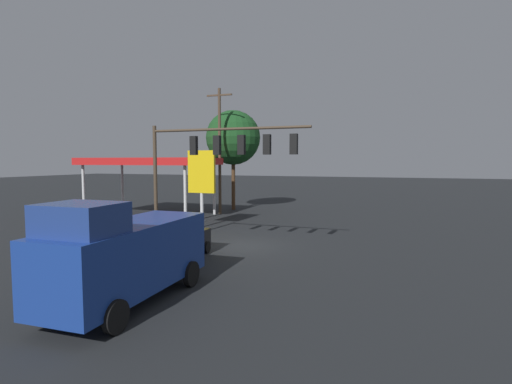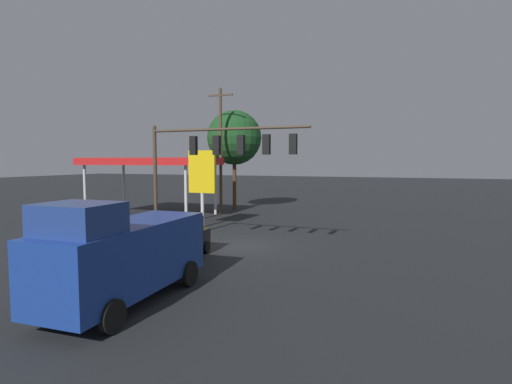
{
  "view_description": "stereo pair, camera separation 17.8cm",
  "coord_description": "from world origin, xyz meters",
  "px_view_note": "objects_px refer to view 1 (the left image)",
  "views": [
    {
      "loc": [
        -8.29,
        20.55,
        4.77
      ],
      "look_at": [
        0.0,
        -2.0,
        2.89
      ],
      "focal_mm": 28.0,
      "sensor_mm": 36.0,
      "label": 1
    },
    {
      "loc": [
        -8.46,
        20.49,
        4.77
      ],
      "look_at": [
        0.0,
        -2.0,
        2.89
      ],
      "focal_mm": 28.0,
      "sensor_mm": 36.0,
      "label": 2
    }
  ],
  "objects_px": {
    "utility_pole": "(220,149)",
    "traffic_signal_assembly": "(217,153)",
    "price_sign": "(202,175)",
    "street_tree": "(233,138)",
    "delivery_truck": "(125,254)",
    "hatchback_crossing": "(181,238)"
  },
  "relations": [
    {
      "from": "delivery_truck",
      "to": "utility_pole",
      "type": "bearing_deg",
      "value": -164.31
    },
    {
      "from": "traffic_signal_assembly",
      "to": "delivery_truck",
      "type": "xyz_separation_m",
      "value": [
        -0.57,
        8.24,
        -3.47
      ]
    },
    {
      "from": "utility_pole",
      "to": "street_tree",
      "type": "height_order",
      "value": "utility_pole"
    },
    {
      "from": "delivery_truck",
      "to": "price_sign",
      "type": "bearing_deg",
      "value": -163.15
    },
    {
      "from": "utility_pole",
      "to": "price_sign",
      "type": "xyz_separation_m",
      "value": [
        -1.83,
        6.89,
        -2.07
      ]
    },
    {
      "from": "utility_pole",
      "to": "street_tree",
      "type": "relative_size",
      "value": 1.15
    },
    {
      "from": "utility_pole",
      "to": "traffic_signal_assembly",
      "type": "bearing_deg",
      "value": 114.87
    },
    {
      "from": "traffic_signal_assembly",
      "to": "utility_pole",
      "type": "bearing_deg",
      "value": -65.13
    },
    {
      "from": "price_sign",
      "to": "street_tree",
      "type": "xyz_separation_m",
      "value": [
        2.03,
        -10.38,
        3.21
      ]
    },
    {
      "from": "hatchback_crossing",
      "to": "street_tree",
      "type": "xyz_separation_m",
      "value": [
        5.31,
        -18.78,
        6.05
      ]
    },
    {
      "from": "price_sign",
      "to": "hatchback_crossing",
      "type": "distance_m",
      "value": 9.46
    },
    {
      "from": "utility_pole",
      "to": "delivery_truck",
      "type": "height_order",
      "value": "utility_pole"
    },
    {
      "from": "hatchback_crossing",
      "to": "utility_pole",
      "type": "bearing_deg",
      "value": -165.96
    },
    {
      "from": "price_sign",
      "to": "delivery_truck",
      "type": "height_order",
      "value": "price_sign"
    },
    {
      "from": "traffic_signal_assembly",
      "to": "hatchback_crossing",
      "type": "relative_size",
      "value": 2.27
    },
    {
      "from": "price_sign",
      "to": "delivery_truck",
      "type": "bearing_deg",
      "value": 108.56
    },
    {
      "from": "price_sign",
      "to": "delivery_truck",
      "type": "relative_size",
      "value": 0.8
    },
    {
      "from": "utility_pole",
      "to": "street_tree",
      "type": "bearing_deg",
      "value": -86.65
    },
    {
      "from": "hatchback_crossing",
      "to": "delivery_truck",
      "type": "distance_m",
      "value": 6.57
    },
    {
      "from": "traffic_signal_assembly",
      "to": "delivery_truck",
      "type": "bearing_deg",
      "value": 93.98
    },
    {
      "from": "price_sign",
      "to": "street_tree",
      "type": "relative_size",
      "value": 0.57
    },
    {
      "from": "utility_pole",
      "to": "hatchback_crossing",
      "type": "height_order",
      "value": "utility_pole"
    }
  ]
}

